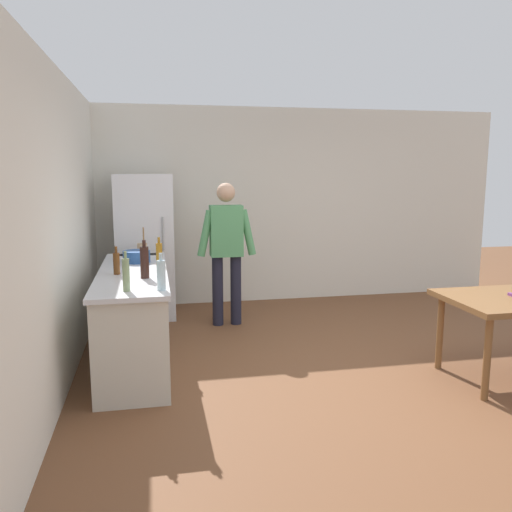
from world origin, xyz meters
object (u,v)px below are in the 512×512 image
Objects in this scene: refrigerator at (145,247)px; bottle_vinegar_tall at (126,274)px; cooking_pot at (137,256)px; person at (226,244)px; utensil_jar at (142,249)px; bottle_water_clear at (161,275)px; bottle_oil_amber at (159,253)px; bottle_wine_dark at (145,262)px; bottle_beer_brown at (117,263)px.

bottle_vinegar_tall is (-0.12, -2.46, 0.14)m from refrigerator.
cooking_pot is at bearing -93.73° from refrigerator.
person reaches higher than bottle_vinegar_tall.
utensil_jar reaches higher than cooking_pot.
bottle_water_clear is at bearing -4.42° from bottle_vinegar_tall.
person is 5.31× the size of bottle_vinegar_tall.
bottle_wine_dark is at bearing -101.94° from bottle_oil_amber.
bottle_wine_dark is (0.09, -0.85, 0.09)m from cooking_pot.
refrigerator is 1.34m from bottle_oil_amber.
bottle_vinegar_tall is at bearing -80.58° from bottle_beer_brown.
bottle_beer_brown is (-0.21, -1.04, 0.03)m from utensil_jar.
bottle_water_clear is 1.15× the size of bottle_beer_brown.
bottle_water_clear is at bearing -86.44° from refrigerator.
person is 6.54× the size of bottle_beer_brown.
refrigerator is 1.98m from bottle_wine_dark.
utensil_jar is 1.78m from bottle_water_clear.
bottle_wine_dark is at bearing -83.65° from cooking_pot.
bottle_vinegar_tall reaches higher than bottle_beer_brown.
bottle_oil_amber is at bearing -135.61° from person.
utensil_jar is at bearing -91.64° from refrigerator.
cooking_pot is at bearing 138.52° from bottle_oil_amber.
person is at bearing -30.23° from refrigerator.
bottle_vinegar_tall reaches higher than bottle_water_clear.
bottle_oil_amber is at bearing -83.29° from refrigerator.
person is 0.98m from utensil_jar.
refrigerator is 2.47m from bottle_vinegar_tall.
bottle_vinegar_tall is (-0.04, -1.34, 0.08)m from cooking_pot.
bottle_wine_dark reaches higher than bottle_beer_brown.
person is 1.11m from bottle_oil_amber.
bottle_oil_amber is 0.88× the size of bottle_vinegar_tall.
person reaches higher than cooking_pot.
person is 1.70m from bottle_wine_dark.
person is at bearing 29.26° from cooking_pot.
bottle_wine_dark is at bearing 104.70° from bottle_water_clear.
person is (0.95, -0.55, 0.08)m from refrigerator.
cooking_pot is at bearing -97.31° from utensil_jar.
person is at bearing 9.35° from utensil_jar.
bottle_water_clear is at bearing -84.35° from utensil_jar.
utensil_jar reaches higher than bottle_water_clear.
cooking_pot is 1.33× the size of bottle_water_clear.
bottle_water_clear is (0.15, -2.48, 0.13)m from refrigerator.
bottle_water_clear is 0.53m from bottle_wine_dark.
cooking_pot is 0.65m from bottle_beer_brown.
bottle_oil_amber is at bearing -74.00° from utensil_jar.
refrigerator reaches higher than bottle_beer_brown.
cooking_pot is 1.54× the size of bottle_beer_brown.
utensil_jar is at bearing -170.65° from person.
bottle_oil_amber is 0.82× the size of bottle_wine_dark.
refrigerator is 1.06× the size of person.
bottle_vinegar_tall is at bearing -93.14° from utensil_jar.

